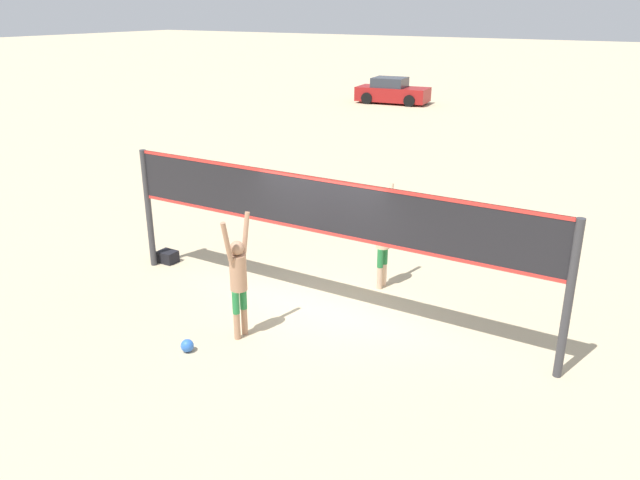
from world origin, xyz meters
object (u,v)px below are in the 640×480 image
Objects in this scene: volleyball_net at (320,218)px; player_blocker at (383,236)px; volleyball at (187,346)px; parked_car_near at (392,92)px; gear_bag at (168,257)px; player_spiker at (238,275)px.

player_blocker is (0.52, 1.51, -0.70)m from volleyball_net.
parked_car_near is (-8.66, 26.53, 0.53)m from volleyball.
volleyball_net reaches higher than gear_bag.
player_blocker is 0.49× the size of parked_car_near.
parked_car_near is (-5.72, 23.92, 0.51)m from gear_bag.
player_blocker is at bearing 71.05° from volleyball_net.
player_blocker is at bearing -72.24° from parked_car_near.
volleyball is at bearing 152.85° from player_spiker.
parked_car_near is at bearing -155.63° from player_blocker.
volleyball_net is 1.76m from player_spiker.
volleyball_net is at bearing -18.95° from player_blocker.
gear_bag is at bearing -83.15° from parked_car_near.
volleyball is 0.05× the size of parked_car_near.
gear_bag is (-4.55, -1.25, -0.96)m from player_blocker.
volleyball_net is at bearing -23.75° from player_spiker.
gear_bag is 0.09× the size of parked_car_near.
gear_bag is 24.60m from parked_car_near.
parked_car_near is (-9.09, 25.68, -0.48)m from player_spiker.
volleyball is (-1.61, -3.86, -0.98)m from player_blocker.
player_blocker is 9.68× the size of volleyball.
parked_car_near is at bearing 108.07° from volleyball.
player_spiker is 9.99× the size of volleyball.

